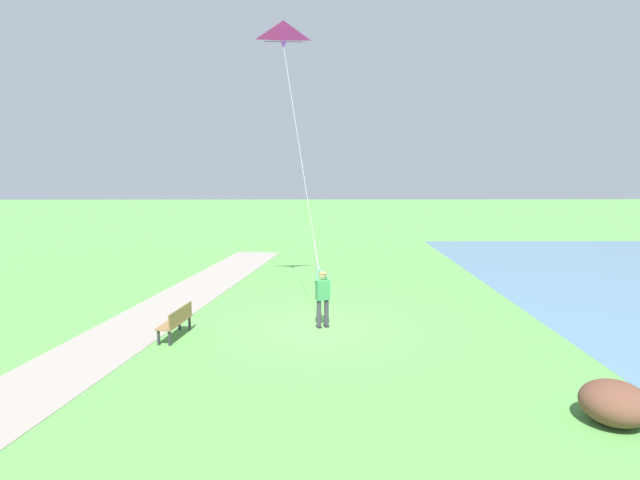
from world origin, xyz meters
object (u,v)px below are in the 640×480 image
Objects in this scene: person_kite_flyer at (322,293)px; flying_kite at (284,36)px; park_bench_near_walkway at (177,320)px; lakeside_shrub at (615,403)px.

flying_kite is (1.29, -3.54, 8.24)m from person_kite_flyer.
park_bench_near_walkway is (2.86, 4.47, -8.78)m from flying_kite.
person_kite_flyer is 9.06m from flying_kite.
park_bench_near_walkway reaches higher than lakeside_shrub.
person_kite_flyer is 1.41× the size of lakeside_shrub.
flying_kite is 10.25m from park_bench_near_walkway.
lakeside_shrub is (-5.45, 5.95, -0.65)m from person_kite_flyer.
person_kite_flyer is at bearing 110.03° from flying_kite.
flying_kite reaches higher than lakeside_shrub.
flying_kite reaches higher than park_bench_near_walkway.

